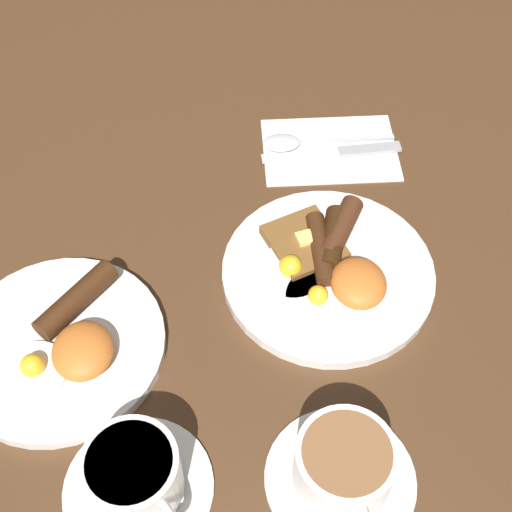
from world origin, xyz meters
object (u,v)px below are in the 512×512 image
object	(u,v)px
spoon	(294,142)
teacup_near	(343,469)
breakfast_plate_near	(328,268)
teacup_far	(135,478)
knife	(340,152)
breakfast_plate_far	(63,344)

from	to	relation	value
spoon	teacup_near	bearing A→B (deg)	88.70
breakfast_plate_near	teacup_far	distance (m)	0.34
spoon	teacup_far	bearing A→B (deg)	65.83
breakfast_plate_near	teacup_near	world-z (taller)	teacup_near
knife	breakfast_plate_far	bearing A→B (deg)	35.74
teacup_near	teacup_far	bearing A→B (deg)	86.96
breakfast_plate_far	spoon	size ratio (longest dim) A/B	1.28
teacup_far	spoon	bearing A→B (deg)	-24.82
breakfast_plate_near	breakfast_plate_far	bearing A→B (deg)	103.45
teacup_near	knife	xyz separation A→B (m)	(0.46, -0.08, -0.03)
breakfast_plate_near	spoon	size ratio (longest dim) A/B	1.38
breakfast_plate_far	teacup_near	xyz separation A→B (m)	(-0.18, -0.29, 0.02)
teacup_near	spoon	world-z (taller)	teacup_near
teacup_far	spoon	world-z (taller)	teacup_far
breakfast_plate_far	knife	world-z (taller)	breakfast_plate_far
teacup_near	teacup_far	distance (m)	0.20
breakfast_plate_near	knife	xyz separation A→B (m)	(0.21, -0.05, -0.01)
breakfast_plate_near	spoon	world-z (taller)	breakfast_plate_near
teacup_near	teacup_far	world-z (taller)	teacup_far
breakfast_plate_far	spoon	distance (m)	0.43
breakfast_plate_far	knife	bearing A→B (deg)	-52.49
breakfast_plate_near	teacup_far	bearing A→B (deg)	136.81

